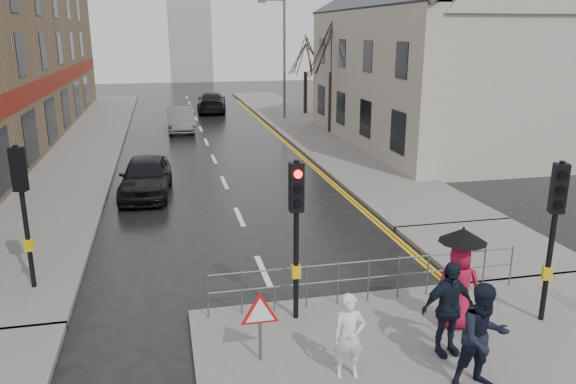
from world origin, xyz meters
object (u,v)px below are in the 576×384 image
car_parked (146,176)px  car_mid (181,120)px  pedestrian_with_umbrella (460,275)px  pedestrian_b (483,337)px  pedestrian_d (448,309)px  pedestrian_a (349,336)px

car_parked → car_mid: car_parked is taller
car_parked → pedestrian_with_umbrella: bearing=-56.8°
pedestrian_with_umbrella → car_mid: 26.07m
pedestrian_with_umbrella → car_mid: bearing=100.0°
pedestrian_b → pedestrian_d: (-0.06, 1.08, -0.03)m
pedestrian_a → pedestrian_with_umbrella: 2.96m
car_mid → pedestrian_with_umbrella: bearing=-80.2°
car_mid → pedestrian_a: bearing=-86.3°
car_mid → pedestrian_d: bearing=-82.0°
pedestrian_d → pedestrian_b: bearing=-92.5°
pedestrian_with_umbrella → car_mid: pedestrian_with_umbrella is taller
car_parked → pedestrian_b: bearing=-62.5°
pedestrian_a → car_mid: (-1.84, 26.83, -0.18)m
pedestrian_a → pedestrian_d: pedestrian_d is taller
pedestrian_with_umbrella → car_parked: pedestrian_with_umbrella is taller
car_parked → car_mid: 14.13m
pedestrian_a → car_mid: size_ratio=0.35×
pedestrian_a → pedestrian_b: bearing=-10.8°
pedestrian_b → pedestrian_d: size_ratio=1.03×
pedestrian_b → pedestrian_d: 1.08m
pedestrian_b → pedestrian_d: pedestrian_b is taller
pedestrian_b → pedestrian_with_umbrella: (0.63, 1.94, 0.20)m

